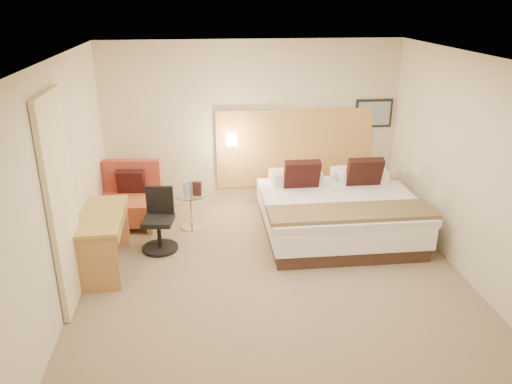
{
  "coord_description": "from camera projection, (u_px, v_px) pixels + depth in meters",
  "views": [
    {
      "loc": [
        -0.82,
        -5.41,
        3.33
      ],
      "look_at": [
        -0.17,
        0.48,
        0.98
      ],
      "focal_mm": 35.0,
      "sensor_mm": 36.0,
      "label": 1
    }
  ],
  "objects": [
    {
      "name": "floor",
      "position": [
        273.0,
        278.0,
        6.31
      ],
      "size": [
        4.8,
        5.0,
        0.02
      ],
      "primitive_type": "cube",
      "color": "#776650",
      "rests_on": "ground"
    },
    {
      "name": "ceiling",
      "position": [
        276.0,
        57.0,
        5.31
      ],
      "size": [
        4.8,
        5.0,
        0.02
      ],
      "primitive_type": "cube",
      "color": "white",
      "rests_on": "floor"
    },
    {
      "name": "wall_back",
      "position": [
        252.0,
        125.0,
        8.13
      ],
      "size": [
        4.8,
        0.02,
        2.7
      ],
      "primitive_type": "cube",
      "color": "beige",
      "rests_on": "floor"
    },
    {
      "name": "wall_front",
      "position": [
        327.0,
        298.0,
        3.49
      ],
      "size": [
        4.8,
        0.02,
        2.7
      ],
      "primitive_type": "cube",
      "color": "beige",
      "rests_on": "floor"
    },
    {
      "name": "wall_left",
      "position": [
        61.0,
        185.0,
        5.56
      ],
      "size": [
        0.02,
        5.0,
        2.7
      ],
      "primitive_type": "cube",
      "color": "beige",
      "rests_on": "floor"
    },
    {
      "name": "wall_right",
      "position": [
        471.0,
        169.0,
        6.06
      ],
      "size": [
        0.02,
        5.0,
        2.7
      ],
      "primitive_type": "cube",
      "color": "beige",
      "rests_on": "floor"
    },
    {
      "name": "headboard_panel",
      "position": [
        294.0,
        148.0,
        8.31
      ],
      "size": [
        2.6,
        0.04,
        1.3
      ],
      "primitive_type": "cube",
      "color": "tan",
      "rests_on": "wall_back"
    },
    {
      "name": "art_frame",
      "position": [
        374.0,
        113.0,
        8.25
      ],
      "size": [
        0.62,
        0.03,
        0.47
      ],
      "primitive_type": "cube",
      "color": "black",
      "rests_on": "wall_back"
    },
    {
      "name": "art_canvas",
      "position": [
        374.0,
        114.0,
        8.23
      ],
      "size": [
        0.54,
        0.01,
        0.39
      ],
      "primitive_type": "cube",
      "color": "gray",
      "rests_on": "wall_back"
    },
    {
      "name": "lamp_arm",
      "position": [
        231.0,
        139.0,
        8.08
      ],
      "size": [
        0.02,
        0.12,
        0.02
      ],
      "primitive_type": "cylinder",
      "rotation": [
        1.57,
        0.0,
        0.0
      ],
      "color": "white",
      "rests_on": "wall_back"
    },
    {
      "name": "lamp_shade",
      "position": [
        232.0,
        140.0,
        8.03
      ],
      "size": [
        0.15,
        0.15,
        0.15
      ],
      "primitive_type": "cube",
      "color": "#F6E5C0",
      "rests_on": "wall_back"
    },
    {
      "name": "curtain",
      "position": [
        62.0,
        204.0,
        5.38
      ],
      "size": [
        0.06,
        0.9,
        2.42
      ],
      "primitive_type": "cube",
      "color": "beige",
      "rests_on": "wall_left"
    },
    {
      "name": "bottle_a",
      "position": [
        185.0,
        187.0,
        7.44
      ],
      "size": [
        0.07,
        0.07,
        0.2
      ],
      "primitive_type": "cylinder",
      "rotation": [
        0.0,
        0.0,
        -0.3
      ],
      "color": "#8DC1DB",
      "rests_on": "side_table"
    },
    {
      "name": "bottle_b",
      "position": [
        191.0,
        186.0,
        7.48
      ],
      "size": [
        0.07,
        0.07,
        0.2
      ],
      "primitive_type": "cylinder",
      "rotation": [
        0.0,
        0.0,
        -0.3
      ],
      "color": "#84AECD",
      "rests_on": "side_table"
    },
    {
      "name": "menu_folder",
      "position": [
        197.0,
        189.0,
        7.37
      ],
      "size": [
        0.14,
        0.09,
        0.22
      ],
      "primitive_type": "cube",
      "rotation": [
        0.0,
        0.0,
        -0.3
      ],
      "color": "#391B17",
      "rests_on": "side_table"
    },
    {
      "name": "bed",
      "position": [
        336.0,
        211.0,
        7.39
      ],
      "size": [
        2.24,
        2.14,
        1.07
      ],
      "color": "#38231C",
      "rests_on": "floor"
    },
    {
      "name": "lounge_chair",
      "position": [
        131.0,
        200.0,
        7.69
      ],
      "size": [
        0.97,
        0.87,
        0.94
      ],
      "color": "#9A7A48",
      "rests_on": "floor"
    },
    {
      "name": "side_table",
      "position": [
        191.0,
        209.0,
        7.55
      ],
      "size": [
        0.62,
        0.62,
        0.55
      ],
      "color": "silver",
      "rests_on": "floor"
    },
    {
      "name": "desk",
      "position": [
        103.0,
        226.0,
        6.31
      ],
      "size": [
        0.6,
        1.25,
        0.77
      ],
      "color": "#A1873F",
      "rests_on": "floor"
    },
    {
      "name": "desk_chair",
      "position": [
        159.0,
        225.0,
        6.9
      ],
      "size": [
        0.56,
        0.56,
        0.87
      ],
      "color": "black",
      "rests_on": "floor"
    }
  ]
}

